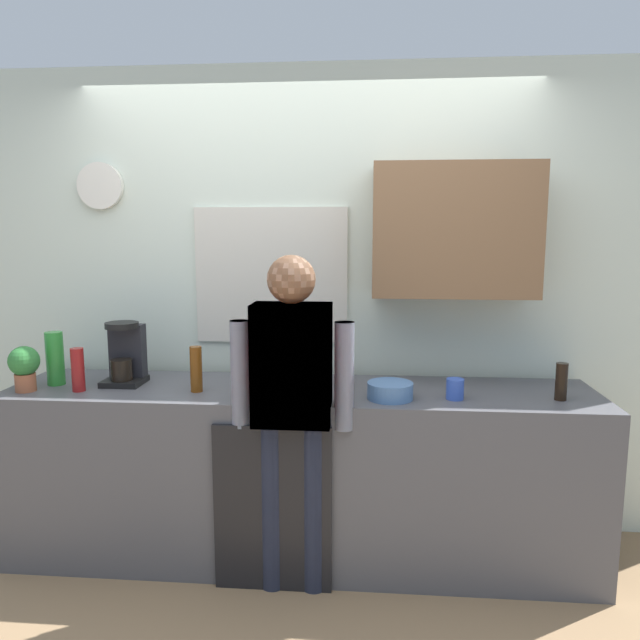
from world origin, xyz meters
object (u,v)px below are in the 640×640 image
at_px(bottle_dark_sauce, 561,382).
at_px(cup_blue_mug, 455,389).
at_px(potted_plant, 24,365).
at_px(coffee_maker, 125,356).
at_px(bottle_amber_beer, 196,369).
at_px(mixing_bowl, 390,391).
at_px(cup_terracotta_mug, 342,377).
at_px(bottle_red_vinegar, 78,370).
at_px(person_guest, 292,397).
at_px(bottle_clear_soda, 55,358).
at_px(person_at_sink, 292,397).
at_px(cup_white_mug, 286,373).

xyz_separation_m(bottle_dark_sauce, cup_blue_mug, (-0.50, -0.03, -0.04)).
bearing_deg(potted_plant, bottle_dark_sauce, 1.39).
xyz_separation_m(coffee_maker, bottle_dark_sauce, (2.20, -0.14, -0.06)).
relative_size(bottle_amber_beer, potted_plant, 1.00).
xyz_separation_m(mixing_bowl, potted_plant, (-1.83, -0.02, 0.09)).
height_order(cup_terracotta_mug, potted_plant, potted_plant).
distance_m(coffee_maker, mixing_bowl, 1.40).
bearing_deg(mixing_bowl, bottle_red_vinegar, 179.76).
xyz_separation_m(bottle_dark_sauce, person_guest, (-1.26, -0.20, -0.05)).
xyz_separation_m(bottle_clear_soda, potted_plant, (-0.09, -0.14, -0.01)).
height_order(bottle_red_vinegar, potted_plant, potted_plant).
xyz_separation_m(bottle_red_vinegar, person_guest, (1.10, -0.16, -0.07)).
bearing_deg(mixing_bowl, coffee_maker, 172.50).
relative_size(coffee_maker, potted_plant, 1.43).
relative_size(potted_plant, person_at_sink, 0.14).
xyz_separation_m(coffee_maker, bottle_amber_beer, (0.42, -0.13, -0.03)).
xyz_separation_m(cup_blue_mug, cup_terracotta_mug, (-0.55, 0.21, -0.00)).
bearing_deg(coffee_maker, potted_plant, -155.63).
height_order(cup_white_mug, person_at_sink, person_at_sink).
bearing_deg(bottle_red_vinegar, person_at_sink, -8.20).
bearing_deg(cup_blue_mug, cup_white_mug, 162.87).
height_order(coffee_maker, bottle_dark_sauce, coffee_maker).
xyz_separation_m(bottle_amber_beer, bottle_red_vinegar, (-0.59, -0.04, -0.01)).
distance_m(bottle_amber_beer, person_at_sink, 0.55).
bearing_deg(cup_white_mug, person_at_sink, -78.02).
height_order(bottle_red_vinegar, person_at_sink, person_at_sink).
height_order(coffee_maker, cup_blue_mug, coffee_maker).
bearing_deg(cup_white_mug, bottle_amber_beer, -150.61).
height_order(coffee_maker, potted_plant, coffee_maker).
height_order(cup_blue_mug, person_guest, person_guest).
bearing_deg(coffee_maker, cup_white_mug, 6.86).
xyz_separation_m(cup_blue_mug, person_at_sink, (-0.76, -0.17, -0.01)).
bearing_deg(cup_white_mug, cup_blue_mug, -17.13).
distance_m(coffee_maker, cup_blue_mug, 1.71).
bearing_deg(person_guest, bottle_clear_soda, 8.07).
relative_size(cup_terracotta_mug, potted_plant, 0.40).
relative_size(bottle_amber_beer, bottle_dark_sauce, 1.28).
bearing_deg(potted_plant, mixing_bowl, 0.53).
xyz_separation_m(cup_terracotta_mug, person_at_sink, (-0.21, -0.39, -0.00)).
height_order(coffee_maker, mixing_bowl, coffee_maker).
bearing_deg(mixing_bowl, person_at_sink, -161.43).
distance_m(potted_plant, person_guest, 1.38).
xyz_separation_m(bottle_clear_soda, mixing_bowl, (1.74, -0.12, -0.10)).
height_order(coffee_maker, person_at_sink, person_at_sink).
distance_m(cup_white_mug, person_guest, 0.45).
bearing_deg(bottle_red_vinegar, potted_plant, -174.95).
xyz_separation_m(coffee_maker, bottle_clear_soda, (-0.35, -0.06, -0.01)).
xyz_separation_m(cup_terracotta_mug, potted_plant, (-1.58, -0.25, 0.09)).
bearing_deg(cup_terracotta_mug, cup_white_mug, 170.79).
bearing_deg(person_at_sink, potted_plant, -172.79).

